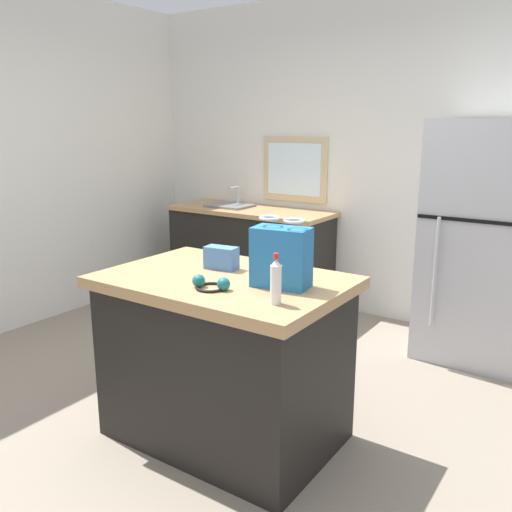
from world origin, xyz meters
TOP-DOWN VIEW (x-y plane):
  - ground at (0.00, 0.00)m, footprint 5.80×5.80m
  - back_wall at (-0.01, 2.32)m, footprint 4.83×0.13m
  - kitchen_island at (0.08, -0.03)m, footprint 1.26×0.85m
  - refrigerator at (0.93, 1.89)m, footprint 0.72×0.75m
  - sink_counter at (-1.15, 1.97)m, footprint 1.59×0.59m
  - shopping_bag at (0.42, -0.01)m, footprint 0.29×0.19m
  - small_box at (-0.03, 0.09)m, footprint 0.19×0.11m
  - bottle at (0.54, -0.25)m, footprint 0.05×0.05m
  - ear_defenders at (0.16, -0.23)m, footprint 0.20×0.17m

SIDE VIEW (x-z plane):
  - ground at x=0.00m, z-range 0.00..0.00m
  - kitchen_island at x=0.08m, z-range 0.00..0.92m
  - sink_counter at x=-1.15m, z-range -0.08..1.01m
  - refrigerator at x=0.93m, z-range 0.00..1.72m
  - ear_defenders at x=0.16m, z-range 0.91..0.97m
  - small_box at x=-0.03m, z-range 0.92..1.04m
  - bottle at x=0.54m, z-range 0.90..1.13m
  - shopping_bag at x=0.42m, z-range 0.90..1.23m
  - back_wall at x=-0.01m, z-range 0.00..2.77m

